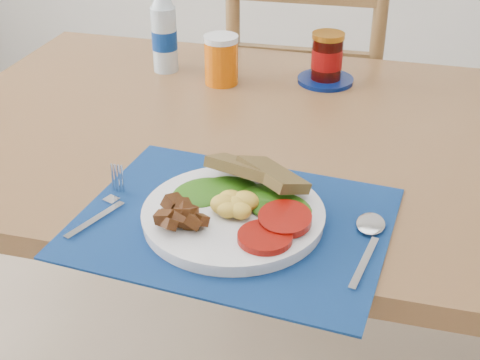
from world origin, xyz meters
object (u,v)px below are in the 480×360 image
(jam_on_saucer, at_px, (327,61))
(water_bottle, at_px, (164,34))
(juice_glass, at_px, (221,61))
(breakfast_plate, at_px, (229,211))
(chair_far, at_px, (306,94))

(jam_on_saucer, bearing_deg, water_bottle, -176.42)
(juice_glass, bearing_deg, breakfast_plate, -72.60)
(breakfast_plate, relative_size, juice_glass, 2.66)
(water_bottle, height_order, juice_glass, water_bottle)
(jam_on_saucer, bearing_deg, chair_far, 106.27)
(chair_far, distance_m, breakfast_plate, 0.94)
(jam_on_saucer, bearing_deg, juice_glass, -163.71)
(breakfast_plate, height_order, water_bottle, water_bottle)
(chair_far, relative_size, jam_on_saucer, 9.06)
(breakfast_plate, distance_m, juice_glass, 0.57)
(juice_glass, bearing_deg, water_bottle, 164.01)
(chair_far, xyz_separation_m, breakfast_plate, (0.04, -0.92, 0.19))
(water_bottle, bearing_deg, juice_glass, -15.99)
(chair_far, xyz_separation_m, jam_on_saucer, (0.09, -0.32, 0.22))
(chair_far, height_order, jam_on_saucer, chair_far)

